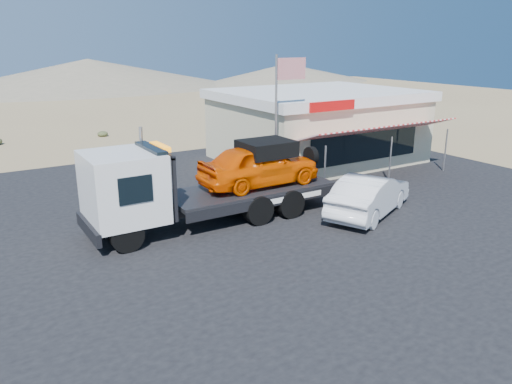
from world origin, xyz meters
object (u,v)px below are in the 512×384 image
(jerky_store, at_px, (317,125))
(flagpole, at_px, (281,109))
(white_sedan, at_px, (369,195))
(tow_truck, at_px, (209,179))

(jerky_store, distance_m, flagpole, 7.36)
(white_sedan, bearing_deg, jerky_store, -50.83)
(jerky_store, bearing_deg, flagpole, -141.21)
(tow_truck, xyz_separation_m, white_sedan, (5.65, -2.52, -0.88))
(tow_truck, bearing_deg, flagpole, 20.92)
(white_sedan, xyz_separation_m, jerky_store, (4.19, 8.62, 1.17))
(white_sedan, bearing_deg, flagpole, -6.55)
(flagpole, bearing_deg, jerky_store, 38.79)
(tow_truck, relative_size, flagpole, 1.57)
(white_sedan, xyz_separation_m, flagpole, (-1.38, 4.15, 2.95))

